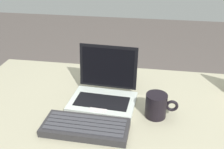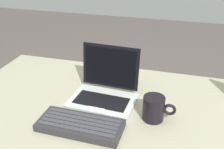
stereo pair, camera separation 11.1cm
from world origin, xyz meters
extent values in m
cube|color=gray|center=(0.00, 0.00, 0.70)|extent=(1.47, 0.76, 0.04)
cylinder|color=black|center=(-0.68, 0.33, 0.34)|extent=(0.05, 0.05, 0.68)
cube|color=#B5BEB5|center=(-0.08, 0.00, 0.72)|extent=(0.30, 0.21, 0.02)
cube|color=black|center=(-0.09, -0.01, 0.73)|extent=(0.24, 0.12, 0.00)
cube|color=beige|center=(-0.09, -0.07, 0.73)|extent=(0.08, 0.04, 0.00)
cube|color=black|center=(-0.08, 0.11, 0.84)|extent=(0.27, 0.05, 0.20)
cube|color=black|center=(-0.08, 0.10, 0.84)|extent=(0.24, 0.04, 0.17)
cube|color=#4CF259|center=(-0.08, 0.10, 0.83)|extent=(0.23, 0.01, 0.01)
cube|color=#29282A|center=(-0.11, -0.19, 0.73)|extent=(0.33, 0.14, 0.03)
cube|color=#38383D|center=(-0.11, -0.24, 0.74)|extent=(0.30, 0.02, 0.00)
cube|color=#38383D|center=(-0.11, -0.21, 0.74)|extent=(0.30, 0.02, 0.00)
cube|color=#38383D|center=(-0.11, -0.19, 0.74)|extent=(0.30, 0.02, 0.00)
cube|color=#38383D|center=(-0.11, -0.17, 0.74)|extent=(0.30, 0.02, 0.00)
cube|color=#38383D|center=(-0.11, -0.15, 0.74)|extent=(0.30, 0.02, 0.00)
cylinder|color=black|center=(0.15, -0.05, 0.76)|extent=(0.09, 0.09, 0.10)
torus|color=black|center=(0.21, -0.05, 0.77)|extent=(0.05, 0.01, 0.05)
camera|label=1|loc=(0.11, -0.95, 1.36)|focal=41.93mm
camera|label=2|loc=(0.22, -0.93, 1.36)|focal=41.93mm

